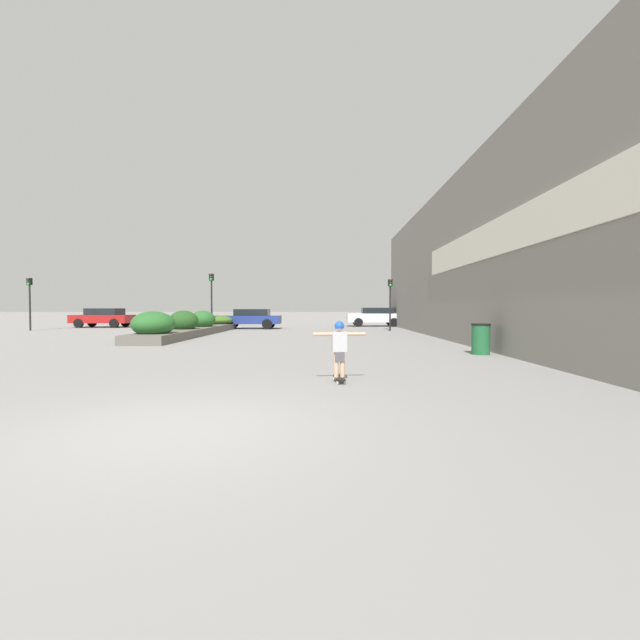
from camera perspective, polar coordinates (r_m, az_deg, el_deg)
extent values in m
plane|color=gray|center=(5.70, -18.44, -13.63)|extent=(300.00, 300.00, 0.00)
cube|color=gray|center=(18.91, 19.05, 8.11)|extent=(0.60, 37.35, 7.31)
cube|color=silver|center=(12.28, 28.23, 12.19)|extent=(0.06, 23.10, 1.20)
cube|color=#605B54|center=(24.70, -16.51, -1.44)|extent=(1.83, 14.00, 0.39)
ellipsoid|color=#286028|center=(19.69, -21.35, -0.49)|extent=(1.81, 1.88, 1.09)
ellipsoid|color=#234C1E|center=(23.26, -17.72, -0.14)|extent=(1.49, 1.41, 1.10)
ellipsoid|color=#286028|center=(26.10, -15.40, 0.04)|extent=(1.47, 1.72, 1.07)
ellipsoid|color=#3D6623|center=(29.95, -13.36, -0.03)|extent=(1.91, 1.80, 0.67)
cube|color=black|center=(8.68, 2.59, -7.67)|extent=(0.25, 0.71, 0.01)
cylinder|color=beige|center=(8.91, 1.90, -7.82)|extent=(0.05, 0.07, 0.06)
cylinder|color=beige|center=(8.94, 2.78, -7.80)|extent=(0.05, 0.07, 0.06)
cylinder|color=beige|center=(8.44, 2.39, -8.35)|extent=(0.05, 0.07, 0.06)
cylinder|color=beige|center=(8.47, 3.31, -8.33)|extent=(0.05, 0.07, 0.06)
cylinder|color=tan|center=(8.63, 2.19, -5.95)|extent=(0.11, 0.11, 0.52)
cylinder|color=tan|center=(8.65, 3.00, -5.93)|extent=(0.11, 0.11, 0.52)
cube|color=#4C4C51|center=(8.62, 2.59, -4.85)|extent=(0.20, 0.18, 0.19)
cube|color=#B2B2B7|center=(8.59, 2.60, -2.90)|extent=(0.31, 0.18, 0.40)
cylinder|color=tan|center=(8.53, 0.36, -1.90)|extent=(0.39, 0.12, 0.07)
cylinder|color=tan|center=(8.64, 4.80, -1.86)|extent=(0.39, 0.12, 0.07)
sphere|color=tan|center=(8.57, 2.60, -0.99)|extent=(0.17, 0.17, 0.17)
sphere|color=blue|center=(8.57, 2.60, -0.80)|extent=(0.19, 0.19, 0.19)
cylinder|color=#1E5B33|center=(14.64, 20.65, -2.49)|extent=(0.57, 0.57, 0.94)
cylinder|color=black|center=(14.61, 20.67, -0.56)|extent=(0.60, 0.60, 0.05)
cube|color=maroon|center=(36.70, -26.99, 0.13)|extent=(4.30, 1.93, 0.61)
cube|color=black|center=(36.61, -26.76, 1.01)|extent=(2.37, 1.70, 0.50)
cylinder|color=black|center=(36.55, -29.50, -0.39)|extent=(0.68, 0.22, 0.68)
cylinder|color=black|center=(38.15, -28.11, -0.29)|extent=(0.68, 0.22, 0.68)
cylinder|color=black|center=(35.28, -25.76, -0.40)|extent=(0.68, 0.22, 0.68)
cylinder|color=black|center=(36.93, -24.48, -0.30)|extent=(0.68, 0.22, 0.68)
cube|color=navy|center=(30.98, -9.33, 0.04)|extent=(4.36, 1.80, 0.58)
cube|color=black|center=(30.94, -9.01, 1.01)|extent=(2.40, 1.58, 0.47)
cylinder|color=black|center=(30.42, -12.11, -0.55)|extent=(0.71, 0.22, 0.71)
cylinder|color=black|center=(32.09, -11.43, -0.43)|extent=(0.71, 0.22, 0.71)
cylinder|color=black|center=(29.94, -7.06, -0.56)|extent=(0.71, 0.22, 0.71)
cylinder|color=black|center=(31.63, -6.64, -0.44)|extent=(0.71, 0.22, 0.71)
cube|color=silver|center=(34.81, 7.32, 0.30)|extent=(4.49, 1.93, 0.70)
cube|color=black|center=(34.83, 7.62, 1.26)|extent=(2.47, 1.70, 0.46)
cylinder|color=black|center=(33.78, 5.15, -0.32)|extent=(0.69, 0.22, 0.69)
cylinder|color=black|center=(35.61, 4.93, -0.22)|extent=(0.69, 0.22, 0.69)
cylinder|color=black|center=(34.10, 9.82, -0.32)|extent=(0.69, 0.22, 0.69)
cylinder|color=black|center=(35.92, 9.36, -0.22)|extent=(0.69, 0.22, 0.69)
cylinder|color=black|center=(28.83, -14.25, 1.87)|extent=(0.11, 0.11, 3.27)
cube|color=black|center=(28.90, -14.28, 5.56)|extent=(0.28, 0.20, 0.45)
sphere|color=#2D2823|center=(28.79, -14.34, 5.87)|extent=(0.15, 0.15, 0.15)
sphere|color=#2D2823|center=(28.78, -14.34, 5.58)|extent=(0.15, 0.15, 0.15)
sphere|color=green|center=(28.77, -14.34, 5.28)|extent=(0.15, 0.15, 0.15)
cylinder|color=black|center=(27.96, 9.33, 1.50)|extent=(0.11, 0.11, 2.88)
cube|color=black|center=(28.00, 9.34, 4.91)|extent=(0.28, 0.20, 0.45)
sphere|color=#2D2823|center=(27.89, 9.38, 5.23)|extent=(0.15, 0.15, 0.15)
sphere|color=#2D2823|center=(27.88, 9.38, 4.92)|extent=(0.15, 0.15, 0.15)
sphere|color=green|center=(27.88, 9.38, 4.61)|extent=(0.15, 0.15, 0.15)
cylinder|color=black|center=(33.82, -34.21, 1.35)|extent=(0.11, 0.11, 2.99)
cube|color=black|center=(33.87, -34.25, 4.26)|extent=(0.28, 0.20, 0.45)
sphere|color=#2D2823|center=(33.78, -34.38, 4.52)|extent=(0.15, 0.15, 0.15)
sphere|color=#2D2823|center=(33.77, -34.37, 4.27)|extent=(0.15, 0.15, 0.15)
sphere|color=green|center=(33.76, -34.37, 4.02)|extent=(0.15, 0.15, 0.15)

